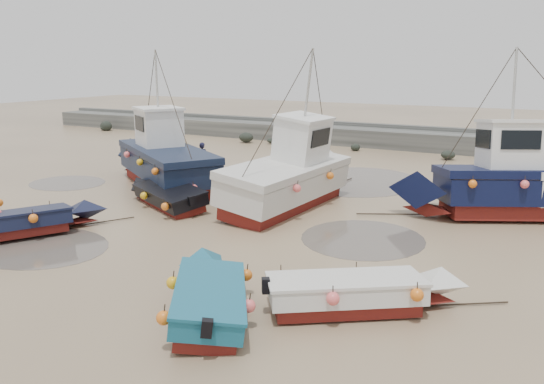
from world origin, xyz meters
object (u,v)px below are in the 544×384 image
Objects in this scene: dinghy_1 at (16,221)px; cabin_boat_1 at (291,172)px; cabin_boat_0 at (163,157)px; cabin_boat_2 at (518,182)px; person at (203,175)px; dinghy_3 at (361,289)px; dinghy_4 at (167,192)px; dinghy_2 at (207,291)px.

dinghy_1 is 0.61× the size of cabin_boat_1.
cabin_boat_0 is 6.99m from cabin_boat_1.
cabin_boat_2 is at bearing 21.47° from cabin_boat_1.
dinghy_3 is at bearing 128.10° from person.
cabin_boat_1 is at bearing -60.38° from cabin_boat_0.
dinghy_3 is 0.90× the size of dinghy_4.
cabin_boat_2 is 14.97m from person.
dinghy_4 is at bearing 84.72° from cabin_boat_2.
person is at bearing 60.62° from cabin_boat_2.
cabin_boat_0 is at bearing 100.96° from dinghy_2.
person is at bearing -165.77° from dinghy_3.
cabin_boat_2 reaches higher than dinghy_3.
cabin_boat_0 is 0.97× the size of cabin_boat_1.
cabin_boat_1 is (6.36, 7.96, 0.81)m from dinghy_1.
dinghy_1 is at bearing -142.51° from cabin_boat_0.
dinghy_2 reaches higher than person.
dinghy_3 and dinghy_4 have the same top height.
dinghy_1 is at bearing 137.01° from dinghy_2.
dinghy_3 is at bearing -90.04° from cabin_boat_0.
dinghy_1 is 11.99m from dinghy_3.
dinghy_4 is at bearing 101.21° from dinghy_1.
dinghy_1 is at bearing -123.27° from dinghy_3.
dinghy_1 and dinghy_4 have the same top height.
cabin_boat_1 reaches higher than person.
person is at bearing 122.19° from dinghy_1.
cabin_boat_2 reaches higher than person.
dinghy_4 is (-10.05, 5.41, -0.01)m from dinghy_3.
cabin_boat_2 is at bearing 32.29° from dinghy_2.
dinghy_1 is 0.63× the size of cabin_boat_2.
dinghy_3 is 0.53× the size of cabin_boat_1.
cabin_boat_1 is at bearing -178.14° from dinghy_3.
dinghy_4 is at bearing -146.01° from cabin_boat_1.
dinghy_1 is 0.63× the size of cabin_boat_0.
dinghy_1 is 10.22m from cabin_boat_1.
dinghy_3 is at bearing -49.14° from cabin_boat_1.
cabin_boat_1 is (4.42, 2.43, 0.81)m from dinghy_4.
cabin_boat_0 is at bearing 71.12° from cabin_boat_2.
dinghy_2 is at bearing 128.49° from cabin_boat_2.
dinghy_3 is 15.11m from cabin_boat_0.
dinghy_4 is 0.61× the size of cabin_boat_2.
cabin_boat_0 is (-9.51, 10.07, 0.77)m from dinghy_2.
dinghy_2 is 13.87m from cabin_boat_0.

